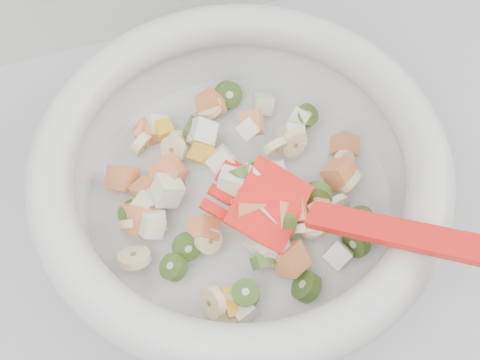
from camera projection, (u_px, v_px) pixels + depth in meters
name	position (u px, v px, depth m)	size (l,w,h in m)	color
mixing_bowl	(240.00, 176.00, 0.52)	(0.37, 0.39, 0.15)	beige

